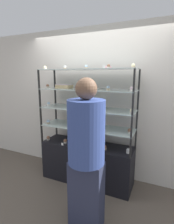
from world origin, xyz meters
name	(u,v)px	position (x,y,z in m)	size (l,w,h in m)	color
ground_plane	(87,180)	(0.00, 0.00, 0.00)	(20.00, 20.00, 0.00)	brown
back_wall	(96,104)	(0.00, 0.38, 1.30)	(8.00, 0.05, 2.60)	silver
display_base	(87,163)	(0.00, 0.00, 0.33)	(1.53, 0.47, 0.67)	black
display_riser_lower	(87,128)	(0.00, 0.00, 0.96)	(1.53, 0.47, 0.31)	black
display_riser_middle	(87,109)	(0.00, 0.00, 1.26)	(1.53, 0.47, 0.31)	black
display_riser_upper	(87,90)	(0.00, 0.00, 1.57)	(1.53, 0.47, 0.31)	black
display_riser_top	(87,70)	(0.00, 0.00, 1.87)	(1.53, 0.47, 0.31)	black
layer_cake_centerpiece	(81,141)	(-0.09, -0.02, 0.72)	(0.19, 0.19, 0.09)	beige
sheet_cake_frosted	(64,86)	(-0.44, 0.04, 1.62)	(0.25, 0.18, 0.06)	#DBBC84
cupcake_0	(48,138)	(-0.71, -0.11, 0.70)	(0.06, 0.06, 0.07)	beige
cupcake_1	(65,141)	(-0.36, -0.11, 0.70)	(0.06, 0.06, 0.07)	beige
cupcake_2	(105,147)	(0.34, -0.08, 0.70)	(0.06, 0.06, 0.07)	#CCB28C
cupcake_3	(128,151)	(0.69, -0.06, 0.70)	(0.06, 0.06, 0.07)	white
price_tag_0	(62,144)	(-0.35, -0.21, 0.69)	(0.04, 0.00, 0.04)	white
cupcake_4	(48,122)	(-0.70, -0.10, 1.01)	(0.06, 0.06, 0.07)	#CCB28C
cupcake_5	(71,125)	(-0.24, -0.12, 1.01)	(0.06, 0.06, 0.07)	beige
cupcake_6	(98,128)	(0.23, -0.11, 1.01)	(0.06, 0.06, 0.07)	beige
cupcake_7	(130,131)	(0.70, -0.04, 1.01)	(0.06, 0.06, 0.07)	beige
price_tag_1	(101,132)	(0.32, -0.21, 1.00)	(0.04, 0.00, 0.04)	white
cupcake_8	(49,104)	(-0.70, -0.06, 1.31)	(0.05, 0.05, 0.07)	white
cupcake_9	(72,106)	(-0.22, -0.09, 1.31)	(0.05, 0.05, 0.07)	white
cupcake_10	(98,108)	(0.23, -0.10, 1.31)	(0.05, 0.05, 0.07)	white
cupcake_11	(132,111)	(0.72, -0.11, 1.31)	(0.05, 0.05, 0.07)	beige
price_tag_2	(99,111)	(0.28, -0.21, 1.30)	(0.04, 0.00, 0.04)	white
cupcake_12	(48,86)	(-0.72, -0.04, 1.62)	(0.05, 0.05, 0.06)	beige
cupcake_13	(85,87)	(0.00, -0.08, 1.62)	(0.05, 0.05, 0.06)	#CCB28C
cupcake_14	(108,88)	(0.36, -0.05, 1.62)	(0.05, 0.05, 0.06)	#CCB28C
cupcake_15	(132,89)	(0.70, -0.08, 1.62)	(0.05, 0.05, 0.06)	white
price_tag_3	(78,88)	(-0.05, -0.21, 1.61)	(0.04, 0.00, 0.04)	white
cupcake_16	(45,68)	(-0.71, -0.10, 1.92)	(0.05, 0.05, 0.06)	beige
cupcake_17	(65,67)	(-0.36, -0.04, 1.92)	(0.05, 0.05, 0.06)	#CCB28C
cupcake_18	(86,67)	(0.01, -0.04, 1.92)	(0.05, 0.05, 0.06)	#CCB28C
cupcake_19	(109,66)	(0.36, -0.05, 1.92)	(0.05, 0.05, 0.06)	beige
cupcake_20	(133,66)	(0.70, -0.06, 1.92)	(0.05, 0.05, 0.06)	#CCB28C
price_tag_4	(104,66)	(0.34, -0.21, 1.91)	(0.04, 0.00, 0.04)	white
donut_glazed	(107,67)	(0.32, 0.01, 1.91)	(0.13, 0.13, 0.04)	#EFB2BC
customer_figure	(86,152)	(0.37, -0.83, 0.95)	(0.41, 0.41, 1.77)	#282D47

